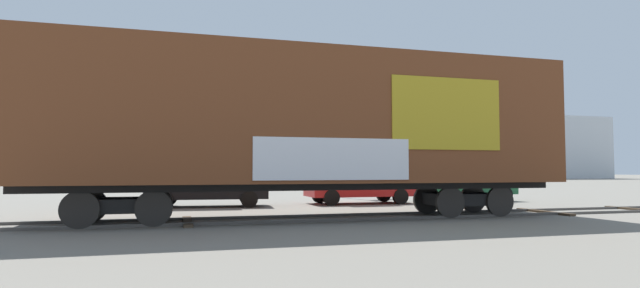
{
  "coord_description": "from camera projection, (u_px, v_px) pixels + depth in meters",
  "views": [
    {
      "loc": [
        -3.8,
        -13.94,
        1.42
      ],
      "look_at": [
        0.71,
        1.89,
        2.28
      ],
      "focal_mm": 28.05,
      "sensor_mm": 36.0,
      "label": 1
    }
  ],
  "objects": [
    {
      "name": "track",
      "position": [
        328.0,
        218.0,
        14.47
      ],
      "size": [
        60.0,
        2.53,
        0.08
      ],
      "color": "#4C4742",
      "rests_on": "ground_plane"
    },
    {
      "name": "parked_car_red",
      "position": [
        358.0,
        184.0,
        21.13
      ],
      "size": [
        4.41,
        1.98,
        1.61
      ],
      "color": "#B21E1E",
      "rests_on": "ground_plane"
    },
    {
      "name": "freight_car",
      "position": [
        308.0,
        121.0,
        14.45
      ],
      "size": [
        15.25,
        3.1,
        4.99
      ],
      "color": "brown",
      "rests_on": "ground_plane"
    },
    {
      "name": "parked_car_black",
      "position": [
        205.0,
        184.0,
        19.31
      ],
      "size": [
        4.66,
        2.2,
        1.72
      ],
      "color": "black",
      "rests_on": "ground_plane"
    },
    {
      "name": "parked_car_green",
      "position": [
        465.0,
        183.0,
        22.61
      ],
      "size": [
        4.69,
        2.34,
        1.6
      ],
      "color": "#1E5933",
      "rests_on": "ground_plane"
    },
    {
      "name": "flagpole",
      "position": [
        332.0,
        110.0,
        27.73
      ],
      "size": [
        1.47,
        0.78,
        7.21
      ],
      "color": "silver",
      "rests_on": "ground_plane"
    },
    {
      "name": "hillside",
      "position": [
        201.0,
        148.0,
        85.91
      ],
      "size": [
        132.72,
        42.93,
        14.65
      ],
      "color": "silver",
      "rests_on": "ground_plane"
    },
    {
      "name": "ground_plane",
      "position": [
        314.0,
        219.0,
        14.36
      ],
      "size": [
        260.0,
        260.0,
        0.0
      ],
      "primitive_type": "plane",
      "color": "slate"
    }
  ]
}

